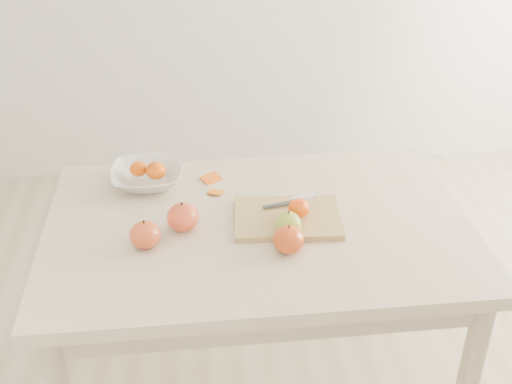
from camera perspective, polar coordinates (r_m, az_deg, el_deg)
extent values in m
cube|color=beige|center=(1.83, 0.18, -3.21)|extent=(1.20, 0.80, 0.04)
cylinder|color=#BCAA8E|center=(2.35, -14.15, -6.99)|extent=(0.06, 0.06, 0.71)
cylinder|color=#BCAA8E|center=(2.43, 12.03, -5.29)|extent=(0.06, 0.06, 0.71)
cube|color=tan|center=(1.83, 2.81, -2.30)|extent=(0.32, 0.24, 0.02)
ellipsoid|color=#E04A07|center=(1.80, 3.83, -1.44)|extent=(0.06, 0.06, 0.05)
imported|color=silver|center=(2.02, -9.65, 1.37)|extent=(0.23, 0.23, 0.06)
ellipsoid|color=orange|center=(2.02, -10.40, 2.05)|extent=(0.05, 0.05, 0.05)
ellipsoid|color=#E34C08|center=(1.99, -8.87, 1.89)|extent=(0.06, 0.06, 0.05)
cube|color=#D6550F|center=(2.03, -4.01, 1.11)|extent=(0.07, 0.07, 0.01)
cube|color=#D2680E|center=(1.96, -3.61, -0.09)|extent=(0.06, 0.05, 0.01)
cube|color=silver|center=(1.89, 4.27, -0.55)|extent=(0.08, 0.03, 0.01)
cube|color=#393C41|center=(1.86, 1.99, -1.12)|extent=(0.10, 0.04, 0.00)
ellipsoid|color=#638C19|center=(1.76, 2.88, -2.85)|extent=(0.07, 0.07, 0.07)
ellipsoid|color=maroon|center=(1.73, -9.83, -3.77)|extent=(0.08, 0.08, 0.08)
ellipsoid|color=#940C05|center=(1.69, 2.92, -4.25)|extent=(0.08, 0.08, 0.07)
ellipsoid|color=#A51718|center=(1.78, -6.53, -2.25)|extent=(0.09, 0.09, 0.08)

